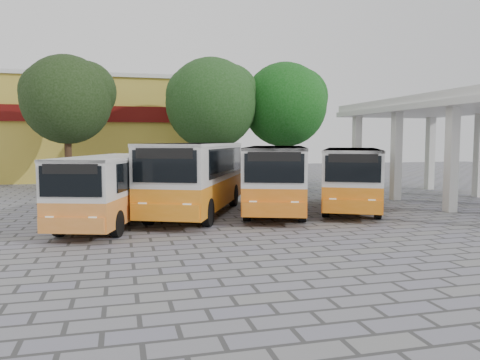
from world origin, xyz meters
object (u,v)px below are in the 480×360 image
object	(u,v)px
bus_centre_left	(196,173)
bus_far_right	(352,174)
bus_centre_right	(276,174)
bus_far_left	(111,185)

from	to	relation	value
bus_centre_left	bus_far_right	world-z (taller)	bus_centre_left
bus_centre_right	bus_far_right	bearing A→B (deg)	17.05
bus_far_right	bus_far_left	bearing A→B (deg)	-145.92
bus_centre_right	bus_far_left	bearing A→B (deg)	-148.37
bus_centre_left	bus_far_right	distance (m)	7.23
bus_centre_left	bus_centre_right	size ratio (longest dim) A/B	1.06
bus_far_left	bus_far_right	world-z (taller)	bus_far_right
bus_far_left	bus_centre_right	world-z (taller)	bus_centre_right
bus_far_left	bus_centre_left	distance (m)	3.89
bus_centre_left	bus_centre_right	xyz separation A→B (m)	(3.60, -0.15, -0.09)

